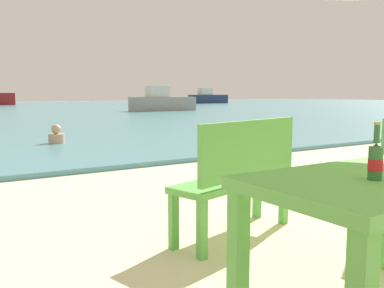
{
  "coord_description": "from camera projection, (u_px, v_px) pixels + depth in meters",
  "views": [
    {
      "loc": [
        -3.04,
        -0.86,
        1.16
      ],
      "look_at": [
        -0.58,
        3.0,
        0.6
      ],
      "focal_mm": 39.18,
      "sensor_mm": 36.0,
      "label": 1
    }
  ],
  "objects": [
    {
      "name": "bench_green_right",
      "position": [
        241.0,
        171.0,
        3.32
      ],
      "size": [
        1.25,
        0.66,
        0.95
      ],
      "color": "#60B24C",
      "rests_on": "ground_plane"
    },
    {
      "name": "boat_cargo_ship",
      "position": [
        162.0,
        102.0,
        25.98
      ],
      "size": [
        4.19,
        1.14,
        1.52
      ],
      "color": "gray",
      "rests_on": "sea_water"
    },
    {
      "name": "swimmer_person",
      "position": [
        56.0,
        136.0,
        9.09
      ],
      "size": [
        0.34,
        0.34,
        0.41
      ],
      "color": "tan",
      "rests_on": "sea_water"
    },
    {
      "name": "picnic_table_green",
      "position": [
        384.0,
        196.0,
        2.06
      ],
      "size": [
        1.4,
        0.8,
        0.76
      ],
      "color": "#60B24C",
      "rests_on": "ground_plane"
    },
    {
      "name": "boat_tanker",
      "position": [
        208.0,
        98.0,
        45.7
      ],
      "size": [
        4.49,
        1.23,
        1.63
      ],
      "color": "navy",
      "rests_on": "sea_water"
    },
    {
      "name": "beer_bottle_amber",
      "position": [
        376.0,
        160.0,
        1.91
      ],
      "size": [
        0.07,
        0.07,
        0.26
      ],
      "color": "#2D662D",
      "rests_on": "picnic_table_green"
    }
  ]
}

